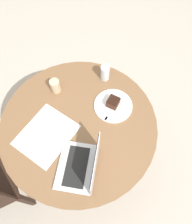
% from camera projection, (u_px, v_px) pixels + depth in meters
% --- Properties ---
extents(ground_plane, '(12.00, 12.00, 0.00)m').
position_uv_depth(ground_plane, '(84.00, 156.00, 2.12)').
color(ground_plane, '#B7AD9E').
extents(dining_table, '(1.03, 1.03, 0.78)m').
position_uv_depth(dining_table, '(80.00, 135.00, 1.61)').
color(dining_table, brown).
rests_on(dining_table, ground_plane).
extents(paper_document, '(0.42, 0.38, 0.00)m').
position_uv_depth(paper_document, '(46.00, 135.00, 1.39)').
color(paper_document, white).
rests_on(paper_document, dining_table).
extents(plate, '(0.26, 0.26, 0.01)m').
position_uv_depth(plate, '(113.00, 106.00, 1.48)').
color(plate, white).
rests_on(plate, dining_table).
extents(cake_slice, '(0.09, 0.08, 0.06)m').
position_uv_depth(cake_slice, '(113.00, 102.00, 1.45)').
color(cake_slice, '#472619').
rests_on(cake_slice, plate).
extents(fork, '(0.17, 0.06, 0.00)m').
position_uv_depth(fork, '(110.00, 112.00, 1.44)').
color(fork, silver).
rests_on(fork, plate).
extents(coffee_glass, '(0.07, 0.07, 0.10)m').
position_uv_depth(coffee_glass, '(55.00, 86.00, 1.49)').
color(coffee_glass, '#C6AD89').
rests_on(coffee_glass, dining_table).
extents(water_glass, '(0.06, 0.06, 0.12)m').
position_uv_depth(water_glass, '(105.00, 73.00, 1.53)').
color(water_glass, silver).
rests_on(water_glass, dining_table).
extents(laptop, '(0.33, 0.27, 0.25)m').
position_uv_depth(laptop, '(82.00, 166.00, 1.25)').
color(laptop, silver).
rests_on(laptop, dining_table).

